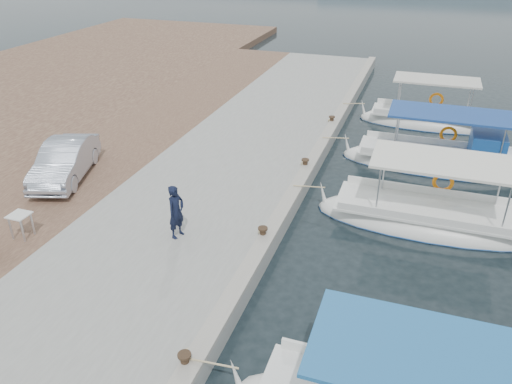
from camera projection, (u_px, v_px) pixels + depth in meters
ground at (257, 285)px, 13.09m from camera, size 400.00×400.00×0.00m
concrete_quay at (223, 180)px, 18.01m from camera, size 6.00×40.00×0.50m
quay_curb at (298, 184)px, 17.07m from camera, size 0.44×40.00×0.12m
cobblestone_strip at (105, 162)px, 19.44m from camera, size 4.00×40.00×0.50m
fishing_caique_c at (428, 221)px, 15.75m from camera, size 7.07×2.41×2.83m
fishing_caique_d at (440, 163)px, 19.50m from camera, size 7.40×2.29×2.83m
fishing_caique_e at (426, 122)px, 23.75m from camera, size 6.30×2.06×2.83m
mooring_bollards at (263, 232)px, 14.12m from camera, size 0.28×20.28×0.33m
fisherman at (176, 212)px, 13.92m from camera, size 0.50×0.65×1.59m
parked_car at (65, 161)px, 17.35m from camera, size 2.51×4.13×1.28m
folding_table at (20, 221)px, 14.01m from camera, size 0.55×0.55×0.73m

